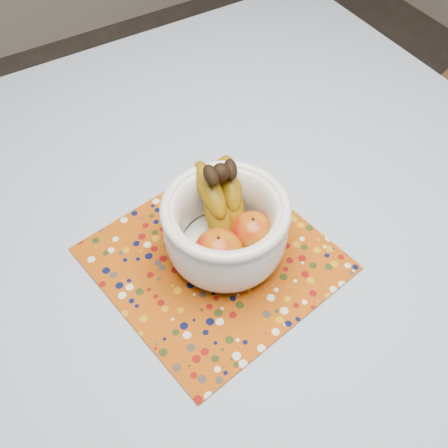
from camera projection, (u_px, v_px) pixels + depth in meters
name	position (u px, v px, depth m)	size (l,w,h in m)	color
table	(234.00, 242.00, 1.06)	(1.20, 1.20, 0.75)	brown
tablecloth	(235.00, 216.00, 1.00)	(1.32, 1.32, 0.01)	#667CAA
placemat	(214.00, 259.00, 0.93)	(0.37, 0.37, 0.00)	#973E08
fruit_bowl	(226.00, 221.00, 0.88)	(0.22, 0.23, 0.17)	silver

